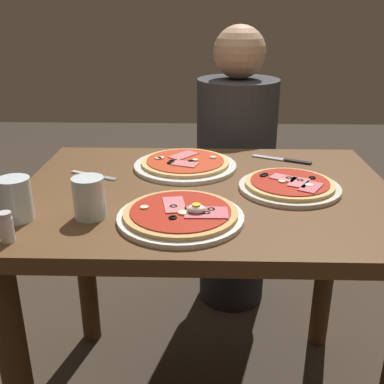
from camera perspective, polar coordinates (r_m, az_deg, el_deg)
dining_table at (r=1.32m, az=1.69°, el=-5.35°), size 1.02×0.77×0.78m
pizza_foreground at (r=1.07m, az=-1.37°, el=-2.85°), size 0.30×0.30×0.05m
pizza_across_left at (r=1.42m, az=-0.84°, el=3.46°), size 0.32×0.32×0.03m
pizza_across_right at (r=1.28m, az=11.99°, el=0.78°), size 0.27×0.27×0.03m
water_glass_near at (r=1.10m, az=-12.59°, el=-1.03°), size 0.07×0.07×0.10m
water_glass_far at (r=1.14m, az=-20.95°, el=-1.15°), size 0.07×0.07×0.10m
fork at (r=1.39m, az=-12.50°, el=2.09°), size 0.15×0.08×0.00m
knife at (r=1.52m, az=11.50°, el=3.91°), size 0.18×0.10×0.01m
salt_shaker at (r=1.04m, az=-21.99°, el=-4.07°), size 0.03×0.03×0.07m
diner_person at (r=1.94m, az=5.33°, el=1.38°), size 0.32×0.32×1.18m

